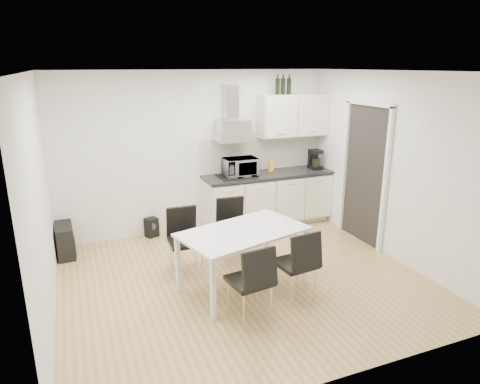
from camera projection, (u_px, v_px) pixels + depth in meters
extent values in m
plane|color=tan|center=(243.00, 280.00, 5.54)|extent=(4.50, 4.50, 0.00)
cube|color=white|center=(197.00, 153.00, 6.94)|extent=(4.50, 0.10, 2.60)
cube|color=white|center=(340.00, 245.00, 3.39)|extent=(4.50, 0.10, 2.60)
cube|color=white|center=(40.00, 205.00, 4.36)|extent=(0.10, 4.00, 2.60)
cube|color=white|center=(392.00, 167.00, 5.97)|extent=(0.10, 4.00, 2.60)
plane|color=white|center=(244.00, 71.00, 4.79)|extent=(4.50, 4.50, 0.00)
cube|color=white|center=(364.00, 175.00, 6.51)|extent=(0.08, 1.04, 2.10)
cube|color=beige|center=(266.00, 221.00, 7.48)|extent=(2.16, 0.52, 0.10)
cube|color=silver|center=(268.00, 198.00, 7.32)|extent=(2.20, 0.60, 0.76)
cube|color=black|center=(268.00, 174.00, 7.19)|extent=(2.22, 0.64, 0.04)
cube|color=beige|center=(261.00, 153.00, 7.37)|extent=(2.20, 0.02, 0.58)
cube|color=silver|center=(293.00, 115.00, 7.22)|extent=(1.20, 0.35, 0.70)
cube|color=silver|center=(233.00, 131.00, 6.84)|extent=(0.60, 0.46, 0.30)
cube|color=silver|center=(230.00, 102.00, 6.81)|extent=(0.22, 0.20, 0.55)
imported|color=silver|center=(241.00, 165.00, 6.94)|extent=(0.54, 0.30, 0.37)
cube|color=yellow|center=(271.00, 166.00, 7.29)|extent=(0.08, 0.04, 0.18)
cylinder|color=brown|center=(318.00, 166.00, 7.47)|extent=(0.04, 0.04, 0.11)
cylinder|color=#4C6626|center=(320.00, 166.00, 7.49)|extent=(0.04, 0.04, 0.11)
cylinder|color=black|center=(278.00, 85.00, 6.97)|extent=(0.07, 0.07, 0.32)
cylinder|color=black|center=(283.00, 84.00, 7.00)|extent=(0.07, 0.07, 0.32)
cylinder|color=black|center=(289.00, 84.00, 7.04)|extent=(0.07, 0.07, 0.32)
cube|color=white|center=(243.00, 232.00, 5.17)|extent=(1.68, 1.23, 0.03)
cube|color=white|center=(213.00, 290.00, 4.58)|extent=(0.06, 0.06, 0.72)
cube|color=white|center=(306.00, 256.00, 5.39)|extent=(0.06, 0.06, 0.72)
cube|color=white|center=(178.00, 264.00, 5.16)|extent=(0.06, 0.06, 0.72)
cube|color=white|center=(266.00, 237.00, 5.97)|extent=(0.06, 0.06, 0.72)
cube|color=black|center=(65.00, 240.00, 6.18)|extent=(0.25, 0.56, 0.46)
cube|color=gold|center=(73.00, 229.00, 6.18)|extent=(0.03, 0.50, 0.07)
cube|color=black|center=(152.00, 227.00, 6.89)|extent=(0.23, 0.22, 0.31)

